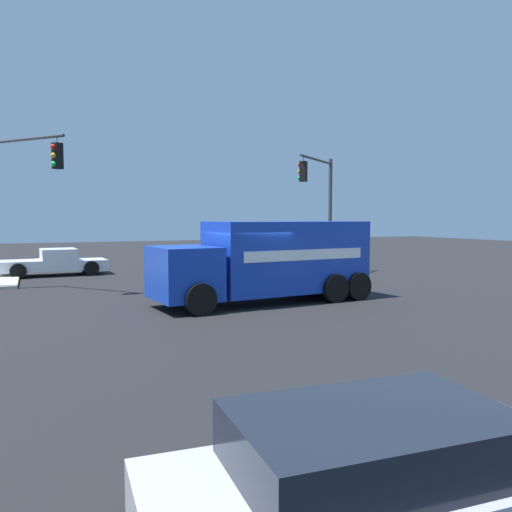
{
  "coord_description": "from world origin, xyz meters",
  "views": [
    {
      "loc": [
        16.36,
        -6.73,
        2.98
      ],
      "look_at": [
        -0.34,
        0.53,
        1.63
      ],
      "focal_mm": 36.38,
      "sensor_mm": 36.0,
      "label": 1
    }
  ],
  "objects_px": {
    "pickup_white": "(55,261)",
    "traffic_light_primary": "(322,197)",
    "sedan_silver": "(381,485)",
    "delivery_truck": "(270,260)",
    "traffic_light_secondary": "(7,187)"
  },
  "relations": [
    {
      "from": "delivery_truck",
      "to": "traffic_light_primary",
      "type": "xyz_separation_m",
      "value": [
        -6.74,
        6.09,
        2.55
      ]
    },
    {
      "from": "sedan_silver",
      "to": "traffic_light_primary",
      "type": "bearing_deg",
      "value": 150.71
    },
    {
      "from": "sedan_silver",
      "to": "pickup_white",
      "type": "bearing_deg",
      "value": -176.15
    },
    {
      "from": "traffic_light_secondary",
      "to": "pickup_white",
      "type": "height_order",
      "value": "traffic_light_secondary"
    },
    {
      "from": "traffic_light_secondary",
      "to": "pickup_white",
      "type": "bearing_deg",
      "value": 161.76
    },
    {
      "from": "delivery_truck",
      "to": "traffic_light_primary",
      "type": "relative_size",
      "value": 1.3
    },
    {
      "from": "traffic_light_primary",
      "to": "sedan_silver",
      "type": "relative_size",
      "value": 1.39
    },
    {
      "from": "traffic_light_primary",
      "to": "pickup_white",
      "type": "relative_size",
      "value": 1.15
    },
    {
      "from": "delivery_truck",
      "to": "pickup_white",
      "type": "xyz_separation_m",
      "value": [
        -12.06,
        -6.62,
        -0.75
      ]
    },
    {
      "from": "delivery_truck",
      "to": "traffic_light_primary",
      "type": "height_order",
      "value": "traffic_light_primary"
    },
    {
      "from": "pickup_white",
      "to": "traffic_light_primary",
      "type": "bearing_deg",
      "value": 67.26
    },
    {
      "from": "sedan_silver",
      "to": "delivery_truck",
      "type": "bearing_deg",
      "value": 159.08
    },
    {
      "from": "delivery_truck",
      "to": "traffic_light_primary",
      "type": "distance_m",
      "value": 9.43
    },
    {
      "from": "delivery_truck",
      "to": "traffic_light_primary",
      "type": "bearing_deg",
      "value": 137.9
    },
    {
      "from": "traffic_light_secondary",
      "to": "sedan_silver",
      "type": "distance_m",
      "value": 19.87
    }
  ]
}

